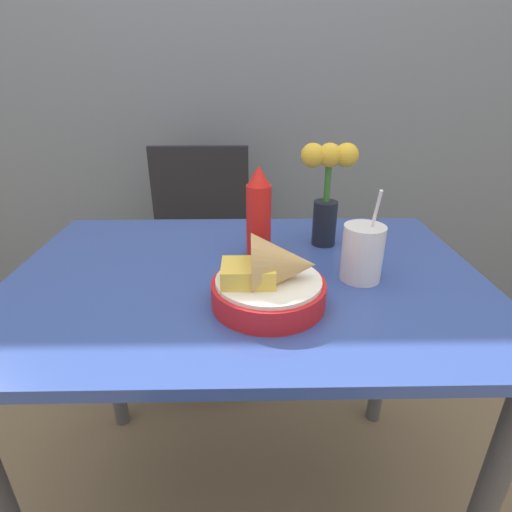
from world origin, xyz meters
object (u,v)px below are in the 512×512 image
at_px(chair_far_window, 201,243).
at_px(flower_vase, 327,185).
at_px(ketchup_bottle, 259,214).
at_px(drink_cup, 362,255).
at_px(food_basket, 273,280).

relative_size(chair_far_window, flower_vase, 3.54).
xyz_separation_m(ketchup_bottle, drink_cup, (0.22, -0.13, -0.05)).
distance_m(ketchup_bottle, flower_vase, 0.19).
bearing_deg(flower_vase, food_basket, -116.94).
bearing_deg(ketchup_bottle, flower_vase, 21.97).
distance_m(chair_far_window, flower_vase, 0.79).
relative_size(food_basket, ketchup_bottle, 1.00).
relative_size(food_basket, flower_vase, 0.85).
distance_m(food_basket, drink_cup, 0.22).
height_order(food_basket, flower_vase, flower_vase).
relative_size(food_basket, drink_cup, 1.07).
bearing_deg(food_basket, ketchup_bottle, 95.25).
bearing_deg(drink_cup, ketchup_bottle, 150.10).
height_order(ketchup_bottle, flower_vase, flower_vase).
xyz_separation_m(chair_far_window, drink_cup, (0.44, -0.76, 0.29)).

